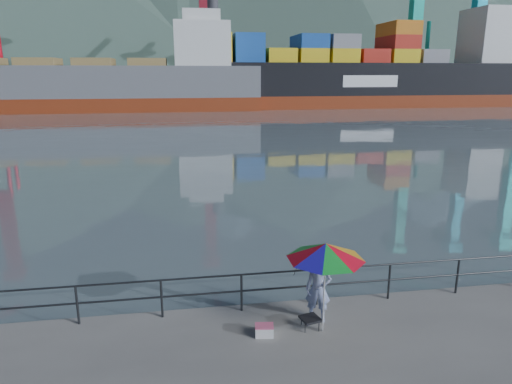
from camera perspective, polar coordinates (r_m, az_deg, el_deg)
harbor_water at (r=138.93m, az=-9.34°, el=12.05°), size 500.00×280.00×0.00m
far_dock at (r=102.50m, az=-3.54°, el=11.34°), size 200.00×40.00×0.40m
guardrail at (r=11.82m, az=-6.75°, el=-12.66°), size 22.00×0.06×1.03m
mountains at (r=222.05m, az=1.04°, el=22.35°), size 600.00×332.80×80.00m
port_cranes at (r=98.47m, az=9.96°, el=20.35°), size 116.00×28.00×38.40m
container_stacks at (r=108.18m, az=10.04°, el=12.76°), size 58.00×5.40×7.80m
fisherman at (r=11.43m, az=7.79°, el=-11.90°), size 0.72×0.59×1.69m
beach_umbrella at (r=10.52m, az=8.71°, el=-7.33°), size 2.38×2.38×2.21m
folding_stool at (r=11.41m, az=6.78°, el=-15.90°), size 0.51×0.51×0.28m
cooler_bag at (r=11.07m, az=1.04°, el=-16.98°), size 0.45×0.33×0.24m
fishing_rod at (r=12.70m, az=4.96°, el=-13.23°), size 0.29×1.58×1.12m
bulk_carrier at (r=80.53m, az=-17.25°, el=12.77°), size 51.31×8.88×14.50m
container_ship at (r=89.74m, az=13.75°, el=14.19°), size 66.21×11.03×18.10m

